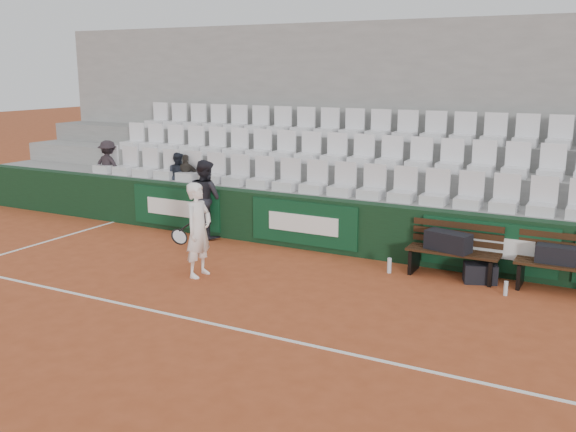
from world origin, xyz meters
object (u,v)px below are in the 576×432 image
(sports_bag_ground, at_px, (480,273))
(spectator_b, at_px, (186,157))
(water_bottle_far, at_px, (506,288))
(spectator_a, at_px, (107,147))
(bench_right, at_px, (565,279))
(bench_left, at_px, (452,264))
(sports_bag_left, at_px, (448,241))
(water_bottle_near, at_px, (389,265))
(tennis_player, at_px, (198,230))
(spectator_c, at_px, (177,155))
(sports_bag_right, at_px, (556,255))
(ball_kid, at_px, (205,199))

(sports_bag_ground, bearing_deg, spectator_b, 171.06)
(water_bottle_far, bearing_deg, spectator_a, 170.99)
(bench_right, height_order, water_bottle_far, bench_right)
(spectator_a, bearing_deg, bench_left, 170.52)
(sports_bag_left, bearing_deg, bench_right, 2.69)
(spectator_b, bearing_deg, sports_bag_ground, 149.07)
(water_bottle_near, distance_m, tennis_player, 3.26)
(sports_bag_ground, relative_size, spectator_a, 0.43)
(bench_right, bearing_deg, spectator_b, 173.33)
(water_bottle_far, distance_m, spectator_b, 7.33)
(bench_left, distance_m, spectator_a, 8.53)
(bench_right, distance_m, sports_bag_left, 1.85)
(bench_right, distance_m, spectator_b, 7.98)
(bench_right, bearing_deg, sports_bag_left, -177.31)
(sports_bag_left, distance_m, tennis_player, 4.10)
(bench_left, height_order, water_bottle_far, bench_left)
(sports_bag_left, height_order, spectator_b, spectator_b)
(bench_right, xyz_separation_m, tennis_player, (-5.45, -1.96, 0.56))
(sports_bag_left, xyz_separation_m, spectator_a, (-8.28, 1.00, 0.99))
(tennis_player, xyz_separation_m, spectator_a, (-4.63, 2.87, 0.81))
(tennis_player, relative_size, spectator_c, 1.52)
(sports_bag_right, relative_size, water_bottle_near, 2.28)
(water_bottle_near, bearing_deg, ball_kid, 172.87)
(sports_bag_right, bearing_deg, water_bottle_near, -172.65)
(bench_right, xyz_separation_m, spectator_c, (-8.05, 0.91, 1.29))
(ball_kid, relative_size, spectator_c, 1.54)
(tennis_player, bearing_deg, bench_left, 27.09)
(water_bottle_near, height_order, spectator_b, spectator_b)
(sports_bag_left, relative_size, ball_kid, 0.46)
(sports_bag_left, xyz_separation_m, spectator_c, (-6.25, 1.00, 0.91))
(bench_right, distance_m, tennis_player, 5.82)
(spectator_a, relative_size, spectator_c, 1.15)
(sports_bag_left, xyz_separation_m, water_bottle_far, (1.03, -0.48, -0.50))
(water_bottle_near, distance_m, ball_kid, 4.19)
(tennis_player, bearing_deg, sports_bag_ground, 23.60)
(water_bottle_near, bearing_deg, sports_bag_left, 14.93)
(bench_right, height_order, ball_kid, ball_kid)
(bench_left, xyz_separation_m, spectator_c, (-6.33, 0.96, 1.29))
(water_bottle_far, distance_m, tennis_player, 4.93)
(bench_right, height_order, sports_bag_right, sports_bag_right)
(water_bottle_near, relative_size, water_bottle_far, 1.15)
(spectator_b, bearing_deg, bench_left, 149.05)
(tennis_player, relative_size, spectator_b, 1.57)
(bench_left, bearing_deg, bench_right, 1.58)
(bench_left, relative_size, spectator_b, 1.50)
(bench_right, relative_size, spectator_c, 1.45)
(ball_kid, bearing_deg, spectator_b, -16.13)
(sports_bag_left, height_order, spectator_c, spectator_c)
(sports_bag_left, bearing_deg, ball_kid, 176.89)
(bench_left, height_order, spectator_c, spectator_c)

